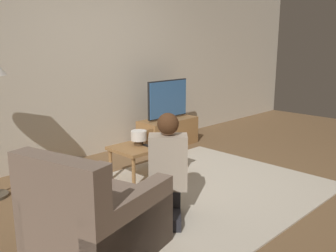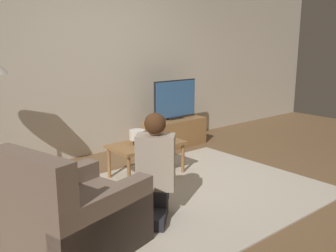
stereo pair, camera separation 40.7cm
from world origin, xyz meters
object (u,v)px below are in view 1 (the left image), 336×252
(person_kneeling, at_px, (168,166))
(coffee_table, at_px, (148,147))
(tv, at_px, (168,99))
(armchair, at_px, (96,223))
(table_lamp, at_px, (139,136))

(person_kneeling, bearing_deg, coffee_table, -76.96)
(tv, xyz_separation_m, coffee_table, (-1.13, -0.80, -0.35))
(tv, distance_m, coffee_table, 1.42)
(tv, distance_m, person_kneeling, 2.39)
(coffee_table, height_order, armchair, armchair)
(coffee_table, relative_size, person_kneeling, 0.90)
(armchair, height_order, table_lamp, armchair)
(person_kneeling, relative_size, table_lamp, 5.26)
(coffee_table, height_order, person_kneeling, person_kneeling)
(armchair, xyz_separation_m, table_lamp, (1.28, 1.01, 0.23))
(person_kneeling, bearing_deg, tv, -89.94)
(armchair, xyz_separation_m, person_kneeling, (0.85, 0.11, 0.21))
(tv, xyz_separation_m, armchair, (-2.52, -1.79, -0.43))
(tv, relative_size, person_kneeling, 0.82)
(armchair, relative_size, person_kneeling, 1.10)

